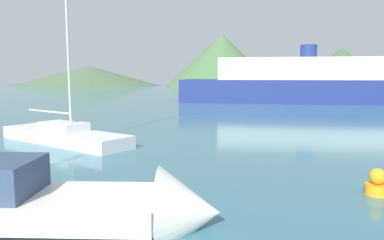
% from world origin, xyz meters
% --- Properties ---
extents(motorboat_near, '(9.47, 4.45, 2.21)m').
position_xyz_m(motorboat_near, '(-1.21, 3.19, 0.46)').
color(motorboat_near, white).
rests_on(motorboat_near, ground_plane).
extents(sailboat_inner, '(8.34, 4.58, 11.18)m').
position_xyz_m(sailboat_inner, '(-6.94, 12.39, 0.45)').
color(sailboat_inner, silver).
rests_on(sailboat_inner, ground_plane).
extents(ferry_distant, '(31.90, 12.18, 7.05)m').
position_xyz_m(ferry_distant, '(4.84, 45.20, 2.40)').
color(ferry_distant, navy).
rests_on(ferry_distant, ground_plane).
extents(buoy_marker, '(0.68, 0.68, 0.78)m').
position_xyz_m(buoy_marker, '(6.81, 7.96, 0.32)').
color(buoy_marker, orange).
rests_on(buoy_marker, ground_plane).
extents(hill_west, '(43.21, 43.21, 6.03)m').
position_xyz_m(hill_west, '(-59.21, 96.92, 3.02)').
color(hill_west, '#4C6647').
rests_on(hill_west, ground_plane).
extents(hill_central, '(31.56, 31.56, 14.57)m').
position_xyz_m(hill_central, '(-18.40, 100.67, 7.28)').
color(hill_central, '#476B42').
rests_on(hill_central, ground_plane).
extents(hill_east, '(26.13, 26.13, 10.74)m').
position_xyz_m(hill_east, '(13.87, 109.78, 5.37)').
color(hill_east, '#3D6038').
rests_on(hill_east, ground_plane).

